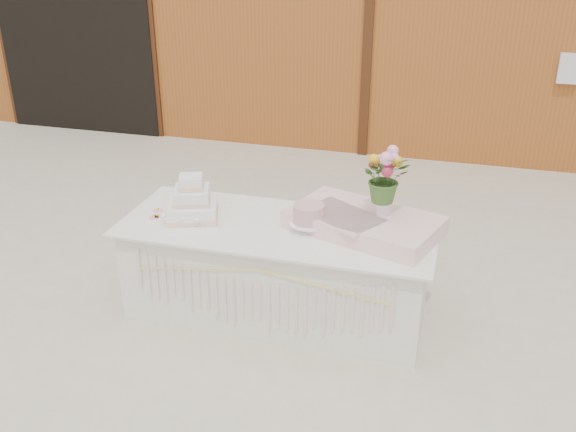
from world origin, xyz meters
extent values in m
plane|color=beige|center=(0.00, 0.00, 0.00)|extent=(80.00, 80.00, 0.00)
cube|color=#954D1F|center=(0.00, 6.00, 1.50)|extent=(12.00, 4.00, 3.00)
cube|color=black|center=(-4.20, 3.98, 1.10)|extent=(2.40, 0.08, 2.20)
cube|color=silver|center=(0.00, 0.00, 0.38)|extent=(2.28, 0.88, 0.75)
cube|color=silver|center=(0.00, 0.00, 0.76)|extent=(2.40, 1.00, 0.02)
cube|color=white|center=(-0.68, -0.02, 0.83)|extent=(0.47, 0.47, 0.13)
cube|color=#FFC2A1|center=(-0.68, -0.02, 0.80)|extent=(0.49, 0.49, 0.03)
cube|color=white|center=(-0.68, -0.02, 0.95)|extent=(0.34, 0.34, 0.11)
cube|color=#FFC2A1|center=(-0.68, -0.02, 0.92)|extent=(0.35, 0.35, 0.03)
cube|color=white|center=(-0.68, -0.02, 1.06)|extent=(0.22, 0.22, 0.10)
cube|color=#FFC2A1|center=(-0.68, -0.02, 1.04)|extent=(0.24, 0.24, 0.03)
cylinder|color=white|center=(0.25, -0.02, 0.78)|extent=(0.25, 0.25, 0.02)
cylinder|color=white|center=(0.25, -0.02, 0.81)|extent=(0.07, 0.07, 0.05)
cylinder|color=white|center=(0.25, -0.02, 0.84)|extent=(0.30, 0.30, 0.01)
cylinder|color=#EEABAC|center=(0.25, -0.02, 0.91)|extent=(0.23, 0.23, 0.14)
cube|color=#FFD4CD|center=(0.65, 0.10, 0.84)|extent=(1.23, 0.94, 0.14)
cylinder|color=silver|center=(0.78, 0.13, 0.98)|extent=(0.11, 0.11, 0.15)
imported|color=#3A6026|center=(0.78, 0.13, 1.25)|extent=(0.41, 0.38, 0.37)
camera|label=1|loc=(1.27, -4.20, 2.88)|focal=40.00mm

